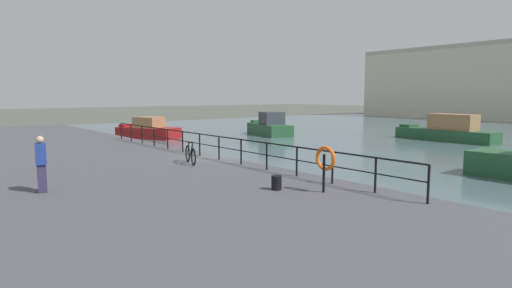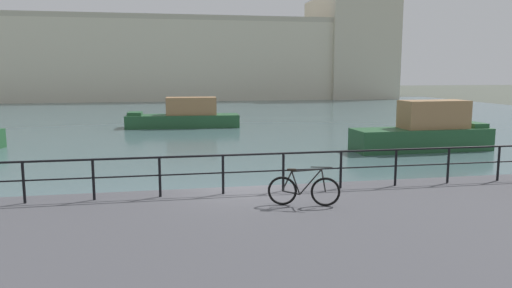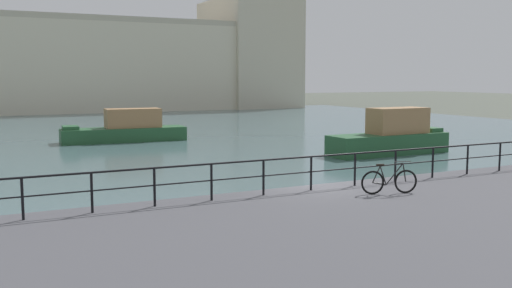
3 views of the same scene
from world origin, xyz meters
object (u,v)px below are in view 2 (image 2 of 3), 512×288
object	(u,v)px
moored_green_narrowboat	(185,116)
parked_bicycle	(304,190)
moored_white_yacht	(425,132)
harbor_building	(212,59)

from	to	relation	value
moored_green_narrowboat	parked_bicycle	bearing A→B (deg)	97.09
moored_white_yacht	parked_bicycle	world-z (taller)	moored_white_yacht
moored_white_yacht	parked_bicycle	xyz separation A→B (m)	(-10.26, -12.13, 0.27)
moored_white_yacht	moored_green_narrowboat	distance (m)	17.77
harbor_building	moored_green_narrowboat	distance (m)	39.14
moored_green_narrowboat	parked_bicycle	xyz separation A→B (m)	(1.65, -25.32, 0.42)
harbor_building	parked_bicycle	distance (m)	63.98
moored_white_yacht	moored_green_narrowboat	size ratio (longest dim) A/B	0.88
parked_bicycle	moored_green_narrowboat	bearing A→B (deg)	110.53
moored_green_narrowboat	parked_bicycle	distance (m)	25.37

